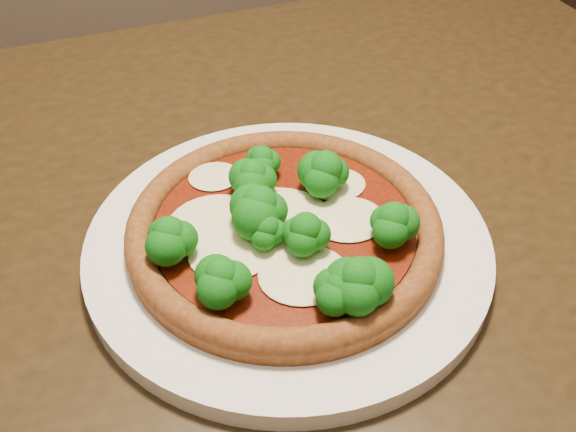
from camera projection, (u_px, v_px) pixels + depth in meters
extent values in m
cube|color=black|center=(293.00, 219.00, 0.61)|extent=(1.16, 0.96, 0.04)
cylinder|color=black|center=(453.00, 183.00, 1.25)|extent=(0.06, 0.06, 0.71)
cylinder|color=silver|center=(288.00, 243.00, 0.55)|extent=(0.34, 0.34, 0.02)
cylinder|color=brown|center=(284.00, 232.00, 0.54)|extent=(0.26, 0.26, 0.01)
torus|color=brown|center=(284.00, 226.00, 0.53)|extent=(0.26, 0.26, 0.02)
cylinder|color=#671504|center=(284.00, 225.00, 0.53)|extent=(0.22, 0.22, 0.00)
ellipsoid|color=#EDE8BC|center=(348.00, 219.00, 0.53)|extent=(0.06, 0.06, 0.01)
ellipsoid|color=#EDE8BC|center=(273.00, 223.00, 0.53)|extent=(0.10, 0.09, 0.01)
ellipsoid|color=#EDE8BC|center=(337.00, 184.00, 0.57)|extent=(0.05, 0.05, 0.00)
ellipsoid|color=#EDE8BC|center=(231.00, 253.00, 0.50)|extent=(0.07, 0.06, 0.01)
ellipsoid|color=#EDE8BC|center=(304.00, 274.00, 0.49)|extent=(0.07, 0.06, 0.01)
ellipsoid|color=#EDE8BC|center=(215.00, 222.00, 0.53)|extent=(0.08, 0.07, 0.01)
ellipsoid|color=#EDE8BC|center=(214.00, 176.00, 0.57)|extent=(0.05, 0.04, 0.00)
ellipsoid|color=#137C16|center=(222.00, 278.00, 0.45)|extent=(0.04, 0.04, 0.04)
ellipsoid|color=#137C16|center=(359.00, 280.00, 0.45)|extent=(0.05, 0.05, 0.04)
ellipsoid|color=#137C16|center=(253.00, 176.00, 0.54)|extent=(0.04, 0.04, 0.04)
ellipsoid|color=#137C16|center=(259.00, 207.00, 0.51)|extent=(0.05, 0.05, 0.04)
ellipsoid|color=#137C16|center=(339.00, 289.00, 0.45)|extent=(0.04, 0.04, 0.03)
ellipsoid|color=#137C16|center=(393.00, 221.00, 0.50)|extent=(0.05, 0.05, 0.04)
ellipsoid|color=#137C16|center=(325.00, 170.00, 0.54)|extent=(0.05, 0.05, 0.04)
ellipsoid|color=#137C16|center=(169.00, 236.00, 0.49)|extent=(0.05, 0.05, 0.04)
ellipsoid|color=#137C16|center=(306.00, 231.00, 0.49)|extent=(0.04, 0.04, 0.04)
ellipsoid|color=#137C16|center=(266.00, 229.00, 0.50)|extent=(0.04, 0.04, 0.03)
ellipsoid|color=#137C16|center=(262.00, 160.00, 0.56)|extent=(0.04, 0.04, 0.03)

